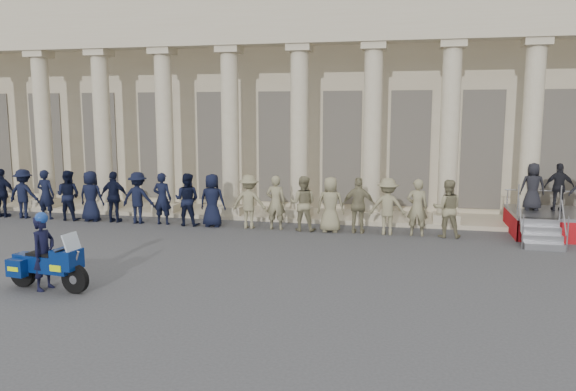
% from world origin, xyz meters
% --- Properties ---
extents(ground, '(90.00, 90.00, 0.00)m').
position_xyz_m(ground, '(0.00, 0.00, 0.00)').
color(ground, '#3C3C3F').
rests_on(ground, ground).
extents(building, '(40.00, 12.50, 9.00)m').
position_xyz_m(building, '(-0.00, 14.74, 4.52)').
color(building, '#B9AA8B').
rests_on(building, ground).
extents(officer_rank, '(22.67, 0.70, 1.84)m').
position_xyz_m(officer_rank, '(-4.51, 6.26, 0.92)').
color(officer_rank, black).
rests_on(officer_rank, ground).
extents(reviewing_stand, '(3.77, 3.73, 2.31)m').
position_xyz_m(reviewing_stand, '(10.24, 7.34, 1.17)').
color(reviewing_stand, gray).
rests_on(reviewing_stand, ground).
extents(motorcycle, '(2.09, 0.91, 1.34)m').
position_xyz_m(motorcycle, '(-2.54, -1.20, 0.58)').
color(motorcycle, black).
rests_on(motorcycle, ground).
extents(rider, '(0.47, 0.65, 1.76)m').
position_xyz_m(rider, '(-2.65, -1.19, 0.88)').
color(rider, black).
rests_on(rider, ground).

